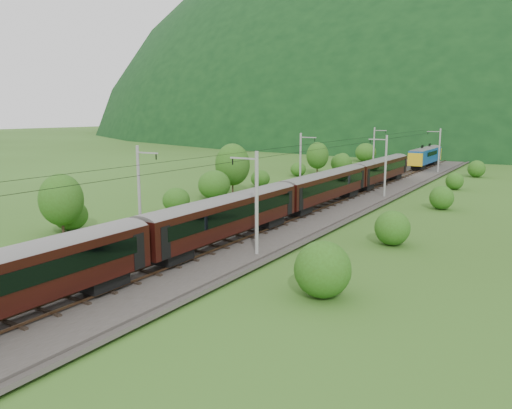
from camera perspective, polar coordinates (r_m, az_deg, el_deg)
The scene contains 15 objects.
ground at distance 42.69m, azimuth -7.05°, elevation -4.77°, with size 600.00×600.00×0.00m, color #315319.
railbed at distance 50.58m, azimuth 0.05°, elevation -2.10°, with size 14.00×220.00×0.30m, color #38332D.
track_left at distance 51.81m, azimuth -2.21°, elevation -1.55°, with size 2.40×220.00×0.27m.
track_right at distance 49.35m, azimuth 2.42°, elevation -2.17°, with size 2.40×220.00×0.27m.
catenary_left at distance 71.89m, azimuth 5.15°, elevation 5.12°, with size 2.54×192.28×8.00m.
catenary_right at distance 67.33m, azimuth 14.53°, elevation 4.47°, with size 2.54×192.28×8.00m.
overhead_wires at distance 49.54m, azimuth 0.05°, elevation 5.77°, with size 4.83×198.00×0.03m.
mountain_main at distance 293.36m, azimuth 26.90°, elevation 7.18°, with size 504.00×360.00×244.00m, color black.
mountain_ridge at distance 362.83m, azimuth 8.13°, elevation 8.62°, with size 336.00×280.00×132.00m, color black.
train at distance 49.87m, azimuth 3.15°, elevation 1.31°, with size 2.69×127.23×4.66m.
hazard_post_near at distance 89.22m, azimuth 14.51°, elevation 3.63°, with size 0.16×0.16×1.46m, color red.
hazard_post_far at distance 63.07m, azimuth 7.41°, elevation 1.16°, with size 0.16×0.16×1.50m, color red.
signal at distance 63.19m, azimuth 2.66°, elevation 1.81°, with size 0.25×0.25×2.30m.
vegetation_left at distance 64.51m, azimuth -5.74°, elevation 2.73°, with size 9.12×143.81×6.96m.
vegetation_right at distance 48.61m, azimuth 16.57°, elevation -1.63°, with size 4.51×105.98×3.16m.
Camera 1 is at (25.96, -31.99, 11.17)m, focal length 35.00 mm.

